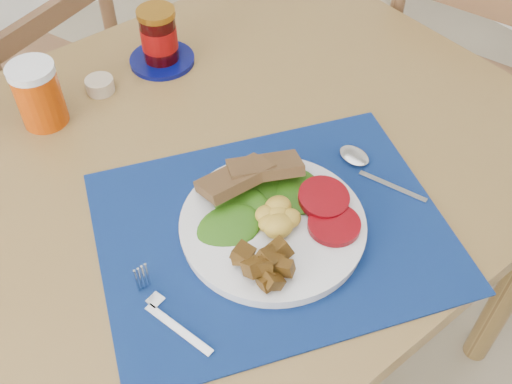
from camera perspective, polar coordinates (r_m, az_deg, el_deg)
table at (r=1.04m, az=-8.99°, el=-2.52°), size 1.40×0.90×0.75m
chair_far at (r=1.65m, az=-20.62°, el=12.27°), size 0.53×0.52×1.13m
chair_end at (r=1.61m, az=18.80°, el=9.96°), size 0.46×0.47×1.03m
placemat at (r=0.91m, az=1.58°, el=-3.67°), size 0.63×0.56×0.00m
breakfast_plate at (r=0.89m, az=1.50°, el=-3.16°), size 0.27×0.27×0.07m
fork at (r=0.83m, az=-8.80°, el=-11.11°), size 0.04×0.16×0.00m
spoon at (r=1.01m, az=10.43°, el=2.45°), size 0.05×0.17×0.01m
juice_glass at (r=1.11m, az=-19.97°, el=8.57°), size 0.08×0.08×0.11m
ramekin at (r=1.18m, az=-14.64°, el=9.82°), size 0.05×0.05×0.03m
jam_on_saucer at (r=1.20m, az=-9.19°, el=14.11°), size 0.13×0.13×0.12m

